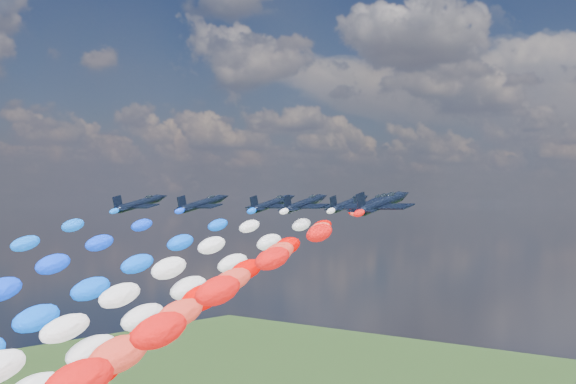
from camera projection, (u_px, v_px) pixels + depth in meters
The scene contains 8 objects.
jet_0 at pixel (139, 204), 139.67m from camera, with size 9.80×13.14×2.89m, color black, non-canonical shape.
jet_1 at pixel (202, 204), 141.48m from camera, with size 9.80×13.14×2.89m, color black, non-canonical shape.
jet_2 at pixel (272, 204), 142.46m from camera, with size 9.80×13.14×2.89m, color black, non-canonical shape.
jet_3 at pixel (304, 204), 134.14m from camera, with size 9.80×13.14×2.89m, color black, non-canonical shape.
jet_4 at pixel (348, 204), 143.74m from camera, with size 9.80×13.14×2.89m, color black, non-canonical shape.
jet_5 at pixel (372, 204), 131.31m from camera, with size 9.80×13.14×2.89m, color black, non-canonical shape.
jet_6 at pixel (376, 204), 116.83m from camera, with size 9.80×13.14×2.89m, color black, non-canonical shape.
jet_7 at pixel (382, 203), 105.46m from camera, with size 9.80×13.14×2.89m, color black, non-canonical shape.
Camera 1 is at (83.82, -96.33, 99.37)m, focal length 47.82 mm.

